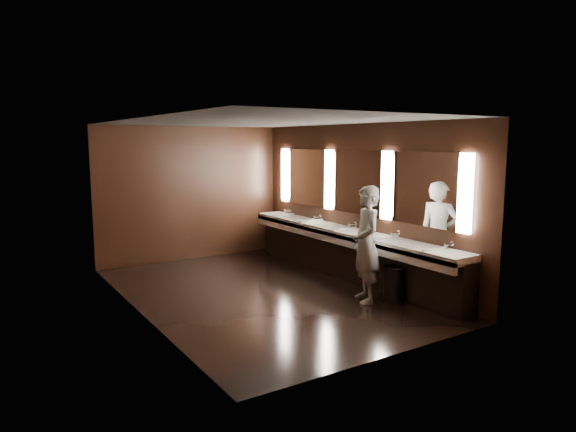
{
  "coord_description": "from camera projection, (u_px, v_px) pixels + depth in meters",
  "views": [
    {
      "loc": [
        -4.07,
        -7.15,
        2.49
      ],
      "look_at": [
        0.51,
        0.0,
        1.25
      ],
      "focal_mm": 32.0,
      "sensor_mm": 36.0,
      "label": 1
    }
  ],
  "objects": [
    {
      "name": "floor",
      "position": [
        262.0,
        293.0,
        8.49
      ],
      "size": [
        6.0,
        6.0,
        0.0
      ],
      "primitive_type": "plane",
      "color": "black",
      "rests_on": "ground"
    },
    {
      "name": "ceiling",
      "position": [
        261.0,
        121.0,
        8.09
      ],
      "size": [
        4.0,
        6.0,
        0.02
      ],
      "primitive_type": "cube",
      "color": "#2D2D2B",
      "rests_on": "wall_back"
    },
    {
      "name": "wall_back",
      "position": [
        191.0,
        193.0,
        10.79
      ],
      "size": [
        4.0,
        0.02,
        2.8
      ],
      "primitive_type": "cube",
      "color": "black",
      "rests_on": "floor"
    },
    {
      "name": "wall_front",
      "position": [
        393.0,
        238.0,
        5.79
      ],
      "size": [
        4.0,
        0.02,
        2.8
      ],
      "primitive_type": "cube",
      "color": "black",
      "rests_on": "floor"
    },
    {
      "name": "wall_left",
      "position": [
        138.0,
        219.0,
        7.22
      ],
      "size": [
        0.02,
        6.0,
        2.8
      ],
      "primitive_type": "cube",
      "color": "black",
      "rests_on": "floor"
    },
    {
      "name": "wall_right",
      "position": [
        357.0,
        201.0,
        9.36
      ],
      "size": [
        0.02,
        6.0,
        2.8
      ],
      "primitive_type": "cube",
      "color": "black",
      "rests_on": "floor"
    },
    {
      "name": "sink_counter",
      "position": [
        347.0,
        251.0,
        9.38
      ],
      "size": [
        0.55,
        5.4,
        1.01
      ],
      "color": "black",
      "rests_on": "floor"
    },
    {
      "name": "mirror_band",
      "position": [
        356.0,
        182.0,
        9.3
      ],
      "size": [
        0.06,
        5.03,
        1.15
      ],
      "color": "white",
      "rests_on": "wall_right"
    },
    {
      "name": "person",
      "position": [
        366.0,
        244.0,
        7.94
      ],
      "size": [
        0.65,
        0.78,
        1.82
      ],
      "primitive_type": "imported",
      "rotation": [
        0.0,
        0.0,
        -1.96
      ],
      "color": "#97B1E1",
      "rests_on": "floor"
    },
    {
      "name": "trash_bin",
      "position": [
        394.0,
        283.0,
        8.09
      ],
      "size": [
        0.4,
        0.4,
        0.54
      ],
      "primitive_type": "cylinder",
      "rotation": [
        0.0,
        0.0,
        -0.2
      ],
      "color": "black",
      "rests_on": "floor"
    }
  ]
}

